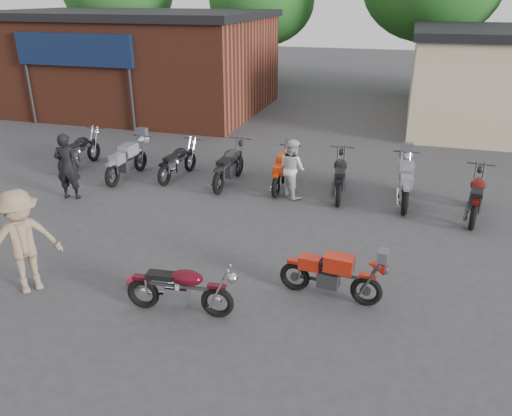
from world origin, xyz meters
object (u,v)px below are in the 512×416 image
(row_bike_1, at_px, (127,159))
(row_bike_7, at_px, (476,194))
(person_tan, at_px, (23,242))
(row_bike_6, at_px, (405,180))
(helmet, at_px, (133,281))
(row_bike_3, at_px, (229,163))
(row_bike_2, at_px, (178,160))
(person_dark, at_px, (67,166))
(row_bike_5, at_px, (340,174))
(sportbike, at_px, (332,273))
(vintage_motorcycle, at_px, (181,286))
(row_bike_4, at_px, (283,169))
(person_light, at_px, (292,168))
(row_bike_0, at_px, (80,149))

(row_bike_1, xyz_separation_m, row_bike_7, (9.36, -0.11, 0.01))
(person_tan, distance_m, row_bike_6, 8.87)
(row_bike_1, bearing_deg, row_bike_6, -84.87)
(helmet, distance_m, row_bike_7, 8.12)
(row_bike_3, height_order, row_bike_7, row_bike_3)
(helmet, height_order, row_bike_2, row_bike_2)
(row_bike_2, xyz_separation_m, row_bike_7, (7.97, -0.56, 0.06))
(person_dark, distance_m, row_bike_5, 7.06)
(sportbike, distance_m, row_bike_7, 5.23)
(person_tan, xyz_separation_m, row_bike_6, (6.37, 6.16, -0.35))
(vintage_motorcycle, bearing_deg, row_bike_1, 121.99)
(person_dark, xyz_separation_m, row_bike_4, (5.14, 2.28, -0.32))
(vintage_motorcycle, relative_size, row_bike_3, 0.85)
(person_dark, height_order, row_bike_6, person_dark)
(row_bike_4, xyz_separation_m, row_bike_7, (4.86, -0.58, 0.04))
(vintage_motorcycle, distance_m, row_bike_7, 7.56)
(sportbike, bearing_deg, person_light, 116.48)
(person_dark, height_order, row_bike_3, person_dark)
(vintage_motorcycle, distance_m, person_light, 5.71)
(row_bike_4, relative_size, row_bike_6, 0.91)
(vintage_motorcycle, xyz_separation_m, person_tan, (-2.93, -0.11, 0.44))
(row_bike_2, xyz_separation_m, row_bike_3, (1.60, -0.09, 0.07))
(row_bike_6, relative_size, row_bike_7, 1.02)
(vintage_motorcycle, height_order, person_dark, person_dark)
(row_bike_3, xyz_separation_m, row_bike_4, (1.50, 0.11, -0.06))
(sportbike, relative_size, helmet, 7.05)
(row_bike_0, distance_m, row_bike_2, 3.26)
(row_bike_2, bearing_deg, row_bike_6, -82.76)
(person_dark, bearing_deg, row_bike_1, -121.41)
(row_bike_3, bearing_deg, sportbike, -142.06)
(person_tan, relative_size, row_bike_3, 0.91)
(person_tan, bearing_deg, sportbike, -36.98)
(row_bike_1, relative_size, row_bike_6, 0.96)
(person_dark, distance_m, row_bike_0, 2.58)
(row_bike_4, bearing_deg, person_tan, 153.06)
(sportbike, distance_m, row_bike_3, 6.11)
(person_tan, bearing_deg, row_bike_4, 13.00)
(row_bike_5, height_order, row_bike_7, row_bike_5)
(person_dark, bearing_deg, row_bike_4, -167.81)
(helmet, relative_size, row_bike_1, 0.12)
(vintage_motorcycle, height_order, row_bike_6, row_bike_6)
(row_bike_2, bearing_deg, helmet, -155.21)
(row_bike_4, bearing_deg, person_dark, 113.48)
(row_bike_0, xyz_separation_m, row_bike_7, (11.23, -0.56, 0.02))
(row_bike_7, bearing_deg, sportbike, 156.03)
(row_bike_6, bearing_deg, row_bike_5, 86.01)
(person_tan, bearing_deg, row_bike_6, -6.39)
(vintage_motorcycle, bearing_deg, row_bike_3, 97.10)
(row_bike_2, bearing_deg, row_bike_7, -85.77)
(person_light, height_order, row_bike_5, person_light)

